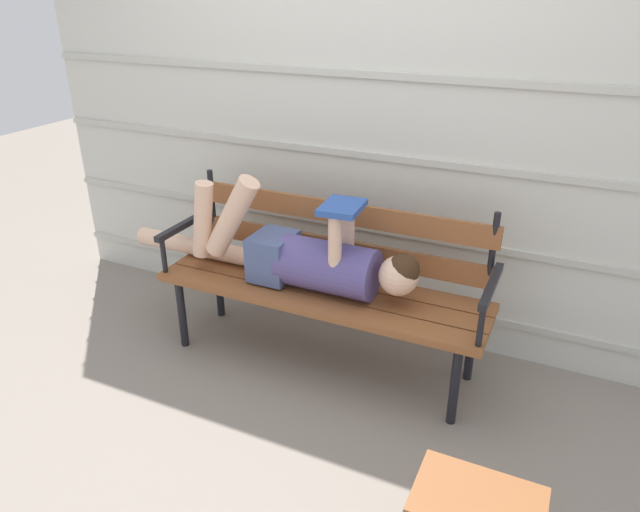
{
  "coord_description": "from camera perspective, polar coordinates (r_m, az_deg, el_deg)",
  "views": [
    {
      "loc": [
        1.08,
        -2.27,
        1.83
      ],
      "look_at": [
        0.0,
        0.07,
        0.62
      ],
      "focal_mm": 32.5,
      "sensor_mm": 36.0,
      "label": 1
    }
  ],
  "objects": [
    {
      "name": "reclining_person",
      "position": [
        2.89,
        -1.9,
        0.01
      ],
      "size": [
        1.68,
        0.26,
        0.56
      ],
      "color": "#514784"
    },
    {
      "name": "ground_plane",
      "position": [
        3.11,
        -0.52,
        -10.89
      ],
      "size": [
        12.0,
        12.0,
        0.0
      ],
      "primitive_type": "plane",
      "color": "gray"
    },
    {
      "name": "park_bench",
      "position": [
        2.96,
        0.56,
        -1.79
      ],
      "size": [
        1.7,
        0.48,
        0.9
      ],
      "color": "brown",
      "rests_on": "ground"
    },
    {
      "name": "house_siding",
      "position": [
        3.09,
        3.99,
        13.79
      ],
      "size": [
        4.01,
        0.08,
        2.45
      ],
      "color": "beige",
      "rests_on": "ground"
    },
    {
      "name": "footstool",
      "position": [
        2.16,
        15.18,
        -23.06
      ],
      "size": [
        0.42,
        0.29,
        0.31
      ],
      "color": "brown",
      "rests_on": "ground"
    }
  ]
}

